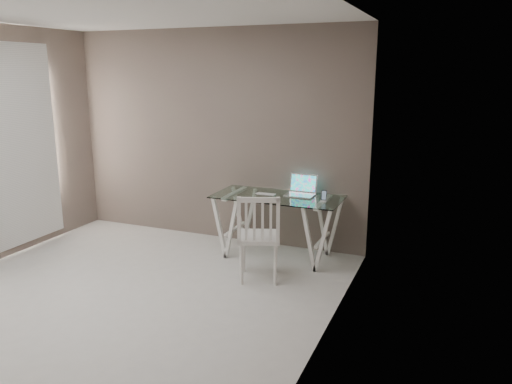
{
  "coord_description": "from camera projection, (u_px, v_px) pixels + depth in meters",
  "views": [
    {
      "loc": [
        2.93,
        -3.48,
        2.17
      ],
      "look_at": [
        0.86,
        1.55,
        0.85
      ],
      "focal_mm": 35.0,
      "sensor_mm": 36.0,
      "label": 1
    }
  ],
  "objects": [
    {
      "name": "room",
      "position": [
        92.0,
        124.0,
        4.35
      ],
      "size": [
        4.5,
        4.52,
        2.71
      ],
      "color": "beige",
      "rests_on": "ground"
    },
    {
      "name": "desk",
      "position": [
        277.0,
        226.0,
        5.92
      ],
      "size": [
        1.5,
        0.7,
        0.75
      ],
      "color": "silver",
      "rests_on": "ground"
    },
    {
      "name": "chair",
      "position": [
        259.0,
        234.0,
        5.18
      ],
      "size": [
        0.56,
        0.56,
        0.95
      ],
      "rotation": [
        0.0,
        0.0,
        0.35
      ],
      "color": "silver",
      "rests_on": "ground"
    },
    {
      "name": "laptop",
      "position": [
        301.0,
        190.0,
        5.89
      ],
      "size": [
        0.33,
        0.29,
        0.23
      ],
      "color": "silver",
      "rests_on": "desk"
    },
    {
      "name": "keyboard",
      "position": [
        266.0,
        194.0,
        5.91
      ],
      "size": [
        0.25,
        0.11,
        0.01
      ],
      "primitive_type": "cube",
      "color": "silver",
      "rests_on": "desk"
    },
    {
      "name": "mouse",
      "position": [
        257.0,
        199.0,
        5.62
      ],
      "size": [
        0.1,
        0.06,
        0.03
      ],
      "primitive_type": "ellipsoid",
      "color": "white",
      "rests_on": "desk"
    },
    {
      "name": "phone_dock",
      "position": [
        324.0,
        198.0,
        5.59
      ],
      "size": [
        0.07,
        0.07,
        0.13
      ],
      "color": "white",
      "rests_on": "desk"
    }
  ]
}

